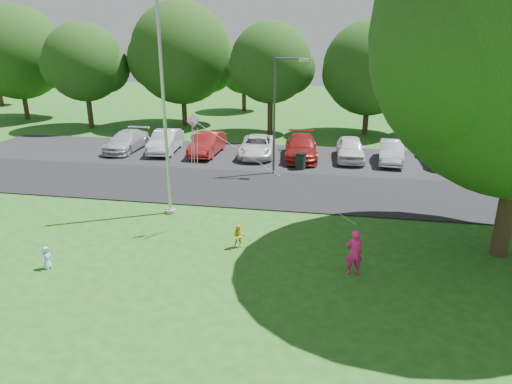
% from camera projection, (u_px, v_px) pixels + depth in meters
% --- Properties ---
extents(ground, '(120.00, 120.00, 0.00)m').
position_uv_depth(ground, '(217.00, 273.00, 15.65)').
color(ground, '#1E5817').
rests_on(ground, ground).
extents(park_road, '(60.00, 6.00, 0.06)m').
position_uv_depth(park_road, '(261.00, 189.00, 24.01)').
color(park_road, black).
rests_on(park_road, ground).
extents(parking_strip, '(42.00, 7.00, 0.06)m').
position_uv_depth(parking_strip, '(277.00, 157.00, 30.05)').
color(parking_strip, black).
rests_on(parking_strip, ground).
extents(flagpole, '(0.50, 0.50, 10.00)m').
position_uv_depth(flagpole, '(165.00, 122.00, 19.51)').
color(flagpole, '#B7BABF').
rests_on(flagpole, ground).
extents(street_lamp, '(1.87, 0.26, 6.66)m').
position_uv_depth(street_lamp, '(279.00, 105.00, 25.30)').
color(street_lamp, '#3F3F44').
rests_on(street_lamp, ground).
extents(trash_can, '(0.65, 0.65, 1.03)m').
position_uv_depth(trash_can, '(301.00, 161.00, 27.27)').
color(trash_can, black).
rests_on(trash_can, ground).
extents(tree_row, '(64.35, 11.94, 10.88)m').
position_uv_depth(tree_row, '(313.00, 61.00, 36.03)').
color(tree_row, '#332316').
rests_on(tree_row, ground).
extents(horizon_trees, '(77.46, 7.20, 7.02)m').
position_uv_depth(horizon_trees, '(343.00, 70.00, 45.05)').
color(horizon_trees, '#332316').
rests_on(horizon_trees, ground).
extents(parked_cars, '(22.94, 5.22, 1.47)m').
position_uv_depth(parked_cars, '(276.00, 147.00, 29.87)').
color(parked_cars, '#B2B7BF').
rests_on(parked_cars, ground).
extents(woman, '(0.65, 0.49, 1.61)m').
position_uv_depth(woman, '(354.00, 252.00, 15.32)').
color(woman, '#FF217B').
rests_on(woman, ground).
extents(child_yellow, '(0.52, 0.44, 0.95)m').
position_uv_depth(child_yellow, '(239.00, 237.00, 17.30)').
color(child_yellow, yellow).
rests_on(child_yellow, ground).
extents(child_blue, '(0.37, 0.46, 0.83)m').
position_uv_depth(child_blue, '(47.00, 258.00, 15.80)').
color(child_blue, '#A6CAFF').
rests_on(child_blue, ground).
extents(kite, '(6.50, 2.88, 3.05)m').
position_uv_depth(kite, '(198.00, 134.00, 17.61)').
color(kite, pink).
rests_on(kite, ground).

